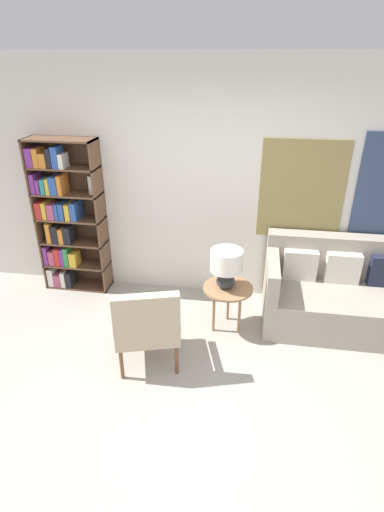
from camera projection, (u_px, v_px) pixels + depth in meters
The scene contains 7 objects.
ground_plane at pixel (177, 415), 3.29m from camera, with size 14.00×14.00×0.00m, color #9E998E.
wall_back at pixel (214, 185), 4.46m from camera, with size 6.40×0.08×2.70m.
bookshelf at pixel (63, 218), 4.73m from camera, with size 0.79×0.30×1.85m.
armchair at pixel (147, 323), 3.60m from camera, with size 0.72×0.72×0.86m.
couch at pixel (341, 294), 4.31m from camera, with size 1.63×0.89×0.91m.
side_table at pixel (228, 291), 4.14m from camera, with size 0.52×0.52×0.51m.
table_lamp at pixel (226, 264), 4.00m from camera, with size 0.33×0.33×0.42m.
Camera 1 is at (0.49, -2.29, 2.66)m, focal length 28.00 mm.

